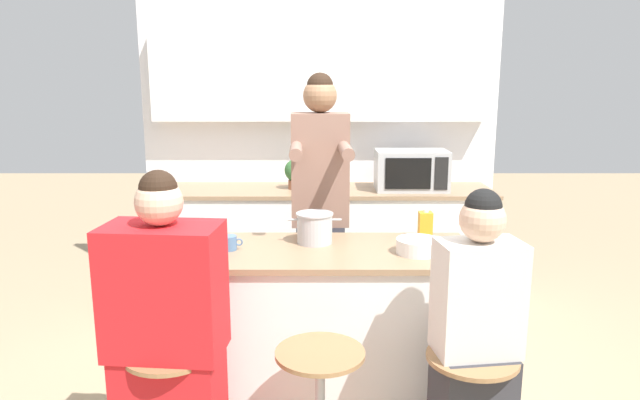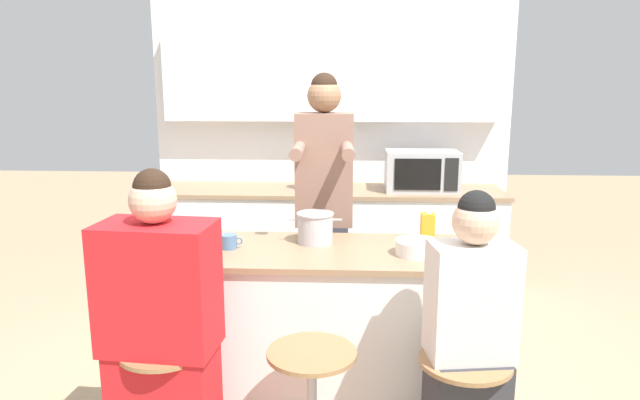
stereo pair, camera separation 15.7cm
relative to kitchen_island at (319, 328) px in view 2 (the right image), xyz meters
The scene contains 13 objects.
wall_back 2.11m from the kitchen_island, 90.00° to the left, with size 2.90×0.22×2.70m.
back_counter 1.52m from the kitchen_island, 90.00° to the left, with size 2.70×0.61×0.94m.
kitchen_island is the anchor object (origin of this frame).
person_cooking 0.70m from the kitchen_island, 90.32° to the left, with size 0.36×0.60×1.82m.
person_wrapped_blanket 0.92m from the kitchen_island, 136.73° to the right, with size 0.51×0.33×1.42m.
person_seated_near 0.92m from the kitchen_island, 42.82° to the right, with size 0.37×0.30×1.35m.
cooking_pot 0.54m from the kitchen_island, 103.62° to the left, with size 0.29×0.20×0.17m.
fruit_bowl 0.70m from the kitchen_island, ahead, with size 0.22×0.22×0.08m.
coffee_cup_near 0.68m from the kitchen_island, behind, with size 0.12×0.09×0.08m.
banana_bunch 0.83m from the kitchen_island, behind, with size 0.18×0.13×0.06m.
juice_carton 0.82m from the kitchen_island, 19.89° to the left, with size 0.07×0.07×0.17m.
microwave 1.76m from the kitchen_island, 64.52° to the left, with size 0.55×0.33×0.31m.
potted_plant 1.65m from the kitchen_island, 97.06° to the left, with size 0.18×0.18×0.24m.
Camera 2 is at (0.15, -2.87, 1.78)m, focal length 32.00 mm.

